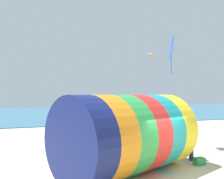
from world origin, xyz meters
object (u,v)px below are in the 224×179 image
at_px(kite_orange_parafoil, 150,54).
at_px(cooler_box, 199,161).
at_px(kite_handler, 191,144).
at_px(giant_inflatable_tube, 127,134).
at_px(bystander_near_water, 130,123).
at_px(bystander_mid_beach, 99,133).
at_px(kite_blue_diamond, 171,48).

relative_size(kite_orange_parafoil, cooler_box, 1.41).
distance_m(kite_handler, cooler_box, 1.10).
distance_m(giant_inflatable_tube, kite_handler, 4.23).
distance_m(bystander_near_water, cooler_box, 11.66).
bearing_deg(giant_inflatable_tube, kite_orange_parafoil, 58.24).
bearing_deg(cooler_box, giant_inflatable_tube, -178.73).
relative_size(kite_handler, bystander_mid_beach, 1.01).
distance_m(kite_handler, bystander_mid_beach, 6.27).
bearing_deg(bystander_mid_beach, kite_handler, -54.67).
xyz_separation_m(kite_blue_diamond, cooler_box, (-0.59, -3.38, -6.25)).
distance_m(kite_orange_parafoil, bystander_near_water, 7.78).
relative_size(giant_inflatable_tube, cooler_box, 13.47).
height_order(giant_inflatable_tube, bystander_mid_beach, giant_inflatable_tube).
xyz_separation_m(kite_handler, kite_orange_parafoil, (4.17, 12.35, 6.87)).
relative_size(bystander_near_water, cooler_box, 2.98).
bearing_deg(kite_orange_parafoil, giant_inflatable_tube, -121.76).
bearing_deg(bystander_mid_beach, bystander_near_water, 49.86).
bearing_deg(giant_inflatable_tube, bystander_mid_beach, 86.00).
distance_m(giant_inflatable_tube, cooler_box, 4.20).
height_order(kite_handler, cooler_box, kite_handler).
bearing_deg(kite_orange_parafoil, bystander_mid_beach, -137.11).
height_order(kite_blue_diamond, bystander_mid_beach, kite_blue_diamond).
height_order(kite_blue_diamond, kite_orange_parafoil, kite_orange_parafoil).
bearing_deg(bystander_near_water, kite_orange_parafoil, 27.82).
distance_m(giant_inflatable_tube, kite_orange_parafoil, 16.72).
bearing_deg(kite_handler, kite_blue_diamond, 80.30).
bearing_deg(giant_inflatable_tube, kite_blue_diamond, 37.69).
bearing_deg(kite_orange_parafoil, kite_blue_diamond, -110.84).
bearing_deg(giant_inflatable_tube, kite_handler, 12.74).
relative_size(bystander_mid_beach, cooler_box, 3.31).
distance_m(kite_blue_diamond, bystander_mid_beach, 7.33).
bearing_deg(kite_blue_diamond, cooler_box, -99.84).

